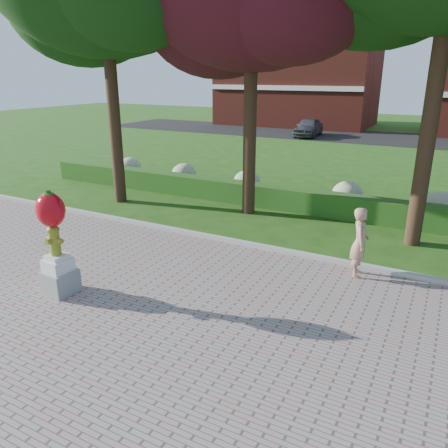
# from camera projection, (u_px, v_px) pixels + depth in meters

# --- Properties ---
(ground) EXTENTS (100.00, 100.00, 0.00)m
(ground) POSITION_uv_depth(u_px,v_px,m) (216.00, 297.00, 9.72)
(ground) COLOR #1E4912
(ground) RESTS_ON ground
(walkway) EXTENTS (40.00, 14.00, 0.04)m
(walkway) POSITION_uv_depth(u_px,v_px,m) (83.00, 413.00, 6.37)
(walkway) COLOR gray
(walkway) RESTS_ON ground
(curb) EXTENTS (40.00, 0.18, 0.15)m
(curb) POSITION_uv_depth(u_px,v_px,m) (268.00, 248.00, 12.20)
(curb) COLOR #ADADA5
(curb) RESTS_ON ground
(lawn_hedge) EXTENTS (24.00, 0.70, 0.80)m
(lawn_hedge) POSITION_uv_depth(u_px,v_px,m) (312.00, 202.00, 15.43)
(lawn_hedge) COLOR #1C4C15
(lawn_hedge) RESTS_ON ground
(hydrangea_row) EXTENTS (20.10, 1.10, 0.99)m
(hydrangea_row) POSITION_uv_depth(u_px,v_px,m) (335.00, 193.00, 15.96)
(hydrangea_row) COLOR #A4AA82
(hydrangea_row) RESTS_ON ground
(street) EXTENTS (50.00, 8.00, 0.02)m
(street) POSITION_uv_depth(u_px,v_px,m) (395.00, 139.00, 33.08)
(street) COLOR black
(street) RESTS_ON ground
(building_left) EXTENTS (14.00, 8.00, 7.00)m
(building_left) POSITION_uv_depth(u_px,v_px,m) (297.00, 87.00, 41.37)
(building_left) COLOR maroon
(building_left) RESTS_ON ground
(hydrant_sculpture) EXTENTS (0.69, 0.69, 2.37)m
(hydrant_sculpture) POSITION_uv_depth(u_px,v_px,m) (55.00, 240.00, 9.44)
(hydrant_sculpture) COLOR gray
(hydrant_sculpture) RESTS_ON walkway
(woman) EXTENTS (0.53, 0.69, 1.71)m
(woman) POSITION_uv_depth(u_px,v_px,m) (360.00, 242.00, 10.41)
(woman) COLOR tan
(woman) RESTS_ON walkway
(parked_car) EXTENTS (1.88, 4.20, 1.40)m
(parked_car) POSITION_uv_depth(u_px,v_px,m) (309.00, 127.00, 34.06)
(parked_car) COLOR #474A4F
(parked_car) RESTS_ON street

